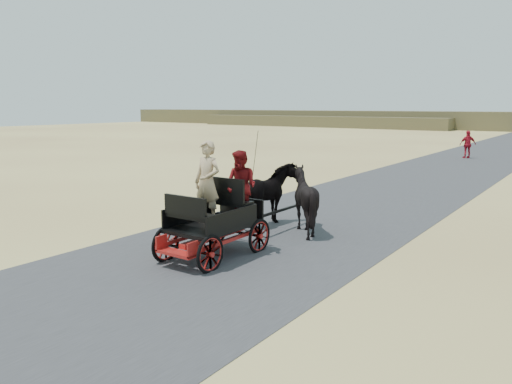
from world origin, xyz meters
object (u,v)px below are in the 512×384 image
Objects in this scene: pedestrian at (468,144)px; horse_left at (269,195)px; horse_right at (304,200)px; carriage at (214,240)px.

horse_left is at bearing 52.22° from pedestrian.
horse_right is (1.10, 0.00, 0.00)m from horse_left.
pedestrian is at bearing -90.76° from horse_left.
horse_right is at bearing 55.11° from pedestrian.
horse_right is 21.79m from pedestrian.
carriage is 24.78m from pedestrian.
horse_left is 1.18× the size of horse_right.
pedestrian is (0.29, 21.77, 0.02)m from horse_left.
horse_right is (0.55, 3.00, 0.49)m from carriage.
pedestrian reaches higher than carriage.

